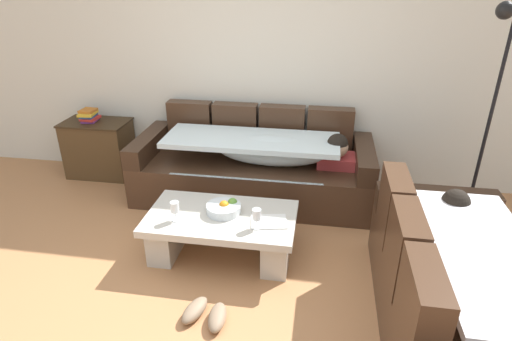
% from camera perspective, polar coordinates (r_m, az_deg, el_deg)
% --- Properties ---
extents(ground_plane, '(14.00, 14.00, 0.00)m').
position_cam_1_polar(ground_plane, '(3.24, -7.20, -16.93)').
color(ground_plane, '#B4784A').
extents(back_wall, '(9.00, 0.10, 2.70)m').
position_cam_1_polar(back_wall, '(4.56, -0.52, 15.10)').
color(back_wall, silver).
rests_on(back_wall, ground_plane).
extents(couch_along_wall, '(2.38, 0.92, 0.88)m').
position_cam_1_polar(couch_along_wall, '(4.36, 0.09, 0.47)').
color(couch_along_wall, '#432B1C').
rests_on(couch_along_wall, ground_plane).
extents(couch_near_window, '(0.92, 1.91, 0.88)m').
position_cam_1_polar(couch_near_window, '(3.04, 25.36, -14.66)').
color(couch_near_window, '#432B1C').
rests_on(couch_near_window, ground_plane).
extents(coffee_table, '(1.20, 0.68, 0.38)m').
position_cam_1_polar(coffee_table, '(3.52, -4.62, -7.94)').
color(coffee_table, beige).
rests_on(coffee_table, ground_plane).
extents(fruit_bowl, '(0.28, 0.28, 0.10)m').
position_cam_1_polar(fruit_bowl, '(3.46, -4.27, -5.03)').
color(fruit_bowl, silver).
rests_on(fruit_bowl, coffee_table).
extents(wine_glass_near_left, '(0.07, 0.07, 0.17)m').
position_cam_1_polar(wine_glass_near_left, '(3.36, -10.84, -4.94)').
color(wine_glass_near_left, silver).
rests_on(wine_glass_near_left, coffee_table).
extents(wine_glass_near_right, '(0.07, 0.07, 0.17)m').
position_cam_1_polar(wine_glass_near_right, '(3.21, 0.09, -6.03)').
color(wine_glass_near_right, silver).
rests_on(wine_glass_near_right, coffee_table).
extents(open_magazine, '(0.31, 0.26, 0.01)m').
position_cam_1_polar(open_magazine, '(3.34, 1.71, -6.87)').
color(open_magazine, white).
rests_on(open_magazine, coffee_table).
extents(side_cabinet, '(0.72, 0.44, 0.64)m').
position_cam_1_polar(side_cabinet, '(5.16, -20.27, 2.80)').
color(side_cabinet, '#4B351D').
rests_on(side_cabinet, ground_plane).
extents(book_stack_on_cabinet, '(0.18, 0.23, 0.14)m').
position_cam_1_polar(book_stack_on_cabinet, '(5.06, -21.52, 6.89)').
color(book_stack_on_cabinet, '#72337F').
rests_on(book_stack_on_cabinet, side_cabinet).
extents(floor_lamp, '(0.33, 0.31, 1.95)m').
position_cam_1_polar(floor_lamp, '(4.20, 28.78, 7.79)').
color(floor_lamp, black).
rests_on(floor_lamp, ground_plane).
extents(pair_of_shoes, '(0.33, 0.33, 0.09)m').
position_cam_1_polar(pair_of_shoes, '(3.07, -6.74, -18.54)').
color(pair_of_shoes, '#8C7259').
rests_on(pair_of_shoes, ground_plane).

